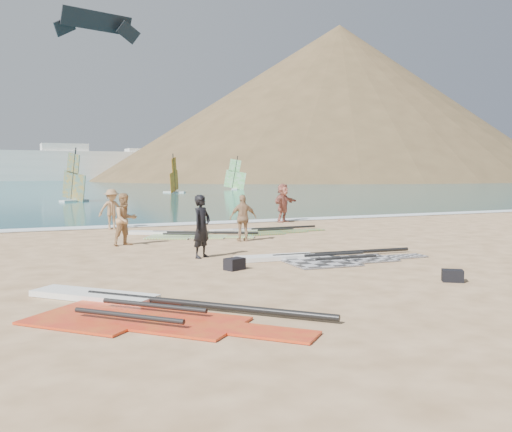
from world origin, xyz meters
name	(u,v)px	position (x,y,z in m)	size (l,w,h in m)	color
ground	(298,263)	(0.00, 0.00, 0.00)	(300.00, 300.00, 0.00)	#DDB481
sea	(30,182)	(0.00, 132.00, 0.00)	(300.00, 240.00, 0.06)	#0D505E
surf_line	(172,225)	(0.00, 12.30, 0.00)	(300.00, 1.20, 0.04)	white
headland_main	(338,180)	(85.00, 130.00, 0.00)	(143.00, 143.00, 45.00)	brown
headland_minor	(410,179)	(120.00, 140.00, 0.00)	(70.00, 70.00, 28.00)	brown
rig_grey	(319,258)	(0.82, 0.25, 0.05)	(5.63, 2.40, 0.20)	#27282A
rig_green	(178,235)	(-1.03, 7.81, 0.05)	(4.73, 3.77, 0.20)	#73B028
rig_orange	(260,231)	(2.44, 7.72, 0.05)	(4.86, 1.90, 0.19)	gold
rig_red	(133,308)	(-5.30, -3.45, 0.05)	(4.96, 5.65, 0.20)	red
gear_bag_near	(234,264)	(-1.99, -0.26, 0.15)	(0.48, 0.35, 0.31)	black
gear_bag_far	(453,276)	(1.96, -3.78, 0.14)	(0.46, 0.32, 0.28)	black
person_wetsuit	(202,226)	(-2.06, 2.04, 0.92)	(0.67, 0.44, 1.84)	black
beachgoer_left	(125,219)	(-3.51, 5.76, 0.89)	(0.87, 0.67, 1.78)	tan
beachgoer_mid	(112,209)	(-2.91, 11.50, 0.88)	(1.14, 0.65, 1.76)	#A0764E
beachgoer_back	(243,218)	(0.60, 5.17, 0.84)	(0.99, 0.41, 1.69)	tan
beachgoer_right	(283,203)	(5.48, 11.50, 0.96)	(1.79, 0.57, 1.92)	#B06452
windsurfer_left	(74,186)	(-1.57, 35.56, 1.31)	(2.49, 2.63, 4.52)	white
windsurfer_centre	(174,182)	(11.70, 51.44, 1.34)	(2.52, 2.60, 4.66)	white
windsurfer_right	(235,180)	(22.91, 59.79, 1.35)	(2.85, 2.65, 4.73)	white
kitesurf_kite	(97,23)	(0.85, 37.07, 15.08)	(7.15, 2.51, 2.41)	black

